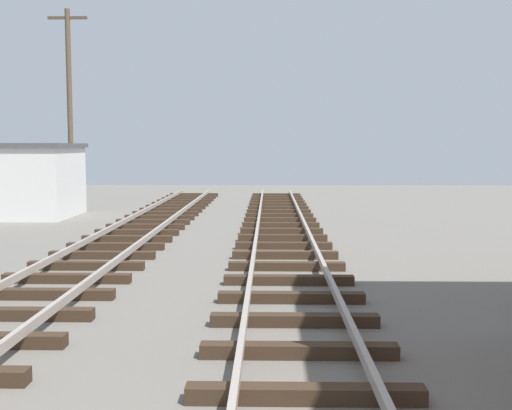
% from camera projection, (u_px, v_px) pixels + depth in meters
% --- Properties ---
extents(control_hut, '(3.00, 3.80, 2.76)m').
position_uv_depth(control_hut, '(35.00, 180.00, 23.91)').
color(control_hut, silver).
rests_on(control_hut, ground).
extents(utility_pole_far, '(1.80, 0.24, 8.88)m').
position_uv_depth(utility_pole_far, '(70.00, 103.00, 29.38)').
color(utility_pole_far, brown).
rests_on(utility_pole_far, ground).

